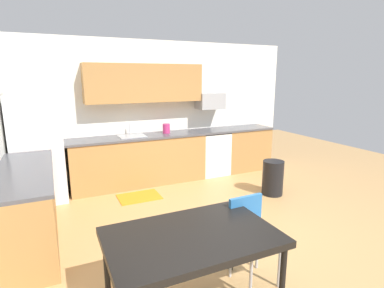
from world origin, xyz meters
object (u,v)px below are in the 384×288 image
object	(u,v)px
microwave	(210,101)
kettle	(166,129)
dining_table	(192,241)
trash_bin	(273,178)
refrigerator	(38,149)
chair_near_table	(251,233)
oven_range	(212,152)

from	to	relation	value
microwave	kettle	xyz separation A→B (m)	(-0.99, -0.05, -0.51)
dining_table	trash_bin	xyz separation A→B (m)	(2.44, 1.91, -0.40)
refrigerator	trash_bin	bearing A→B (deg)	-21.17
trash_bin	kettle	bearing A→B (deg)	131.99
trash_bin	kettle	distance (m)	2.19
dining_table	chair_near_table	bearing A→B (deg)	14.41
refrigerator	kettle	distance (m)	2.26
refrigerator	chair_near_table	size ratio (longest dim) A/B	2.06
trash_bin	kettle	size ratio (longest dim) A/B	3.00
dining_table	kettle	bearing A→B (deg)	72.99
oven_range	chair_near_table	world-z (taller)	oven_range
microwave	dining_table	world-z (taller)	microwave
refrigerator	trash_bin	distance (m)	3.95
dining_table	chair_near_table	world-z (taller)	chair_near_table
chair_near_table	kettle	distance (m)	3.32
chair_near_table	kettle	xyz separation A→B (m)	(0.32, 3.26, 0.52)
oven_range	microwave	size ratio (longest dim) A/B	1.69
refrigerator	chair_near_table	bearing A→B (deg)	-58.24
microwave	dining_table	xyz separation A→B (m)	(-2.04, -3.50, -0.83)
dining_table	chair_near_table	size ratio (longest dim) A/B	1.65
oven_range	trash_bin	size ratio (longest dim) A/B	1.52
microwave	kettle	size ratio (longest dim) A/B	2.70
oven_range	microwave	distance (m)	1.08
refrigerator	dining_table	bearing A→B (deg)	-70.16
chair_near_table	kettle	size ratio (longest dim) A/B	4.25
microwave	trash_bin	distance (m)	2.05
dining_table	kettle	size ratio (longest dim) A/B	7.00
refrigerator	oven_range	size ratio (longest dim) A/B	1.92
microwave	trash_bin	xyz separation A→B (m)	(0.40, -1.59, -1.23)
chair_near_table	kettle	world-z (taller)	kettle
trash_bin	chair_near_table	bearing A→B (deg)	-134.65
dining_table	trash_bin	distance (m)	3.13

